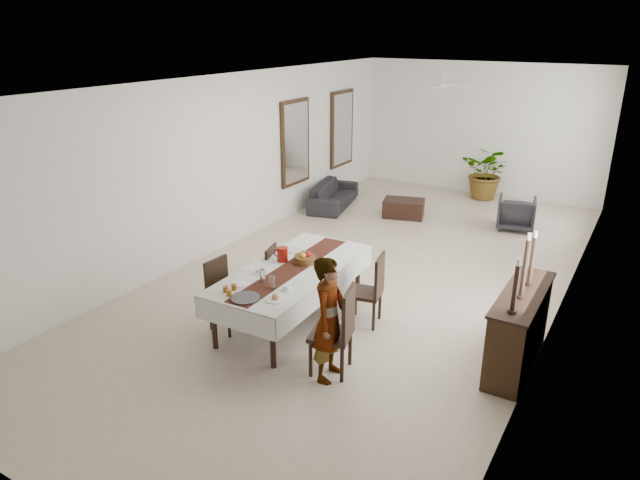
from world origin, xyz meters
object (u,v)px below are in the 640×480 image
Objects in this scene: red_pitcher at (282,254)px; sideboard_body at (518,330)px; dining_table_top at (292,271)px; woman at (329,319)px; sofa at (333,195)px.

red_pitcher is 3.35m from sideboard_body.
dining_table_top is 1.57× the size of sideboard_body.
woman is at bearing -41.47° from dining_table_top.
red_pitcher is 0.13× the size of sideboard_body.
sideboard_body is at bearing 5.06° from red_pitcher.
red_pitcher is 1.84m from woman.
dining_table_top reaches higher than sofa.
woman is 7.00m from sofa.
woman reaches higher than dining_table_top.
sideboard_body reaches higher than dining_table_top.
dining_table_top is 0.34m from red_pitcher.
red_pitcher is (-0.27, 0.15, 0.14)m from dining_table_top.
sideboard_body is (3.31, 0.29, -0.42)m from red_pitcher.
red_pitcher is at bearing 44.83° from woman.
woman is at bearing -164.05° from sofa.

